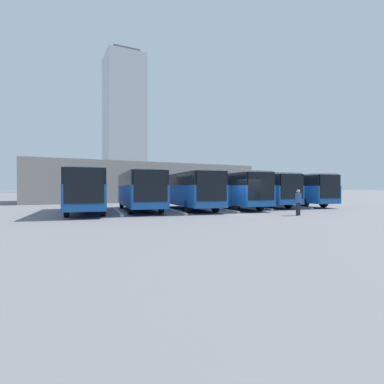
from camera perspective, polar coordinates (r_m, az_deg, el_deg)
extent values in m
plane|color=slate|center=(22.58, 9.71, -3.98)|extent=(600.00, 600.00, 0.00)
cube|color=#19519E|center=(33.46, 18.55, -0.33)|extent=(4.04, 10.96, 1.62)
cube|color=black|center=(33.46, 18.55, 1.91)|extent=(3.98, 10.80, 0.99)
cube|color=black|center=(29.33, 24.85, 0.96)|extent=(2.21, 0.36, 2.12)
cube|color=#19519E|center=(29.35, 24.84, -1.65)|extent=(2.39, 0.41, 0.40)
cube|color=silver|center=(33.48, 18.56, 2.86)|extent=(3.88, 10.52, 0.12)
cylinder|color=black|center=(31.62, 23.77, -1.77)|extent=(0.44, 1.06, 1.03)
cylinder|color=black|center=(30.17, 20.62, -1.87)|extent=(0.44, 1.06, 1.03)
cylinder|color=black|center=(36.82, 16.84, -1.40)|extent=(0.44, 1.06, 1.03)
cylinder|color=black|center=(35.58, 13.89, -1.46)|extent=(0.44, 1.06, 1.03)
cube|color=#B2B2AD|center=(30.90, 17.93, -2.61)|extent=(1.21, 6.71, 0.15)
cube|color=#19519E|center=(30.98, 12.57, -0.39)|extent=(4.04, 10.96, 1.62)
cube|color=black|center=(30.98, 12.57, 2.03)|extent=(3.98, 10.80, 0.99)
cube|color=black|center=(26.51, 18.53, 1.03)|extent=(2.21, 0.36, 2.12)
cube|color=#19519E|center=(26.53, 18.53, -1.86)|extent=(2.39, 0.41, 0.40)
cube|color=silver|center=(31.00, 12.58, 3.06)|extent=(3.88, 10.52, 0.12)
cylinder|color=black|center=(28.85, 17.86, -1.97)|extent=(0.44, 1.06, 1.03)
cylinder|color=black|center=(27.59, 14.11, -2.08)|extent=(0.44, 1.06, 1.03)
cylinder|color=black|center=(34.43, 11.33, -1.53)|extent=(0.44, 1.06, 1.03)
cylinder|color=black|center=(33.39, 7.99, -1.59)|extent=(0.44, 1.06, 1.03)
cube|color=#B2B2AD|center=(28.48, 11.36, -2.87)|extent=(1.21, 6.71, 0.15)
cube|color=#19519E|center=(27.64, 7.29, -0.51)|extent=(4.04, 10.96, 1.62)
cube|color=black|center=(27.65, 7.30, 2.20)|extent=(3.98, 10.80, 0.99)
cube|color=black|center=(22.91, 13.10, 1.11)|extent=(2.21, 0.36, 2.12)
cube|color=#19519E|center=(22.93, 13.09, -2.24)|extent=(2.39, 0.41, 0.40)
cube|color=silver|center=(27.67, 7.30, 3.36)|extent=(3.88, 10.52, 0.12)
cylinder|color=black|center=(25.27, 12.83, -2.32)|extent=(0.44, 1.06, 1.03)
cylinder|color=black|center=(24.20, 8.30, -2.45)|extent=(0.44, 1.06, 1.03)
cylinder|color=black|center=(31.14, 6.51, -1.75)|extent=(0.44, 1.06, 1.03)
cylinder|color=black|center=(30.28, 2.67, -1.82)|extent=(0.44, 1.06, 1.03)
cube|color=#B2B2AD|center=(25.22, 5.40, -3.31)|extent=(1.21, 6.71, 0.15)
cube|color=#19519E|center=(25.77, -0.69, -0.59)|extent=(4.04, 10.96, 1.62)
cube|color=black|center=(25.77, -0.69, 2.32)|extent=(3.98, 10.80, 0.99)
cube|color=black|center=(20.71, 3.80, 1.17)|extent=(2.21, 0.36, 2.12)
cube|color=#19519E|center=(20.74, 3.80, -2.53)|extent=(2.39, 0.41, 0.40)
cube|color=silver|center=(25.80, -0.69, 3.56)|extent=(3.88, 10.52, 0.12)
cylinder|color=black|center=(23.07, 4.46, -2.59)|extent=(0.44, 1.06, 1.03)
cylinder|color=black|center=(22.30, -0.84, -2.70)|extent=(0.44, 1.06, 1.03)
cylinder|color=black|center=(29.30, -0.56, -1.90)|extent=(0.44, 1.06, 1.03)
cylinder|color=black|center=(28.70, -4.82, -1.95)|extent=(0.44, 1.06, 1.03)
cube|color=#B2B2AD|center=(23.51, -3.54, -3.60)|extent=(1.21, 6.71, 0.15)
cube|color=#19519E|center=(24.99, -10.07, -0.64)|extent=(4.04, 10.96, 1.62)
cube|color=black|center=(25.00, -10.07, 2.36)|extent=(3.98, 10.80, 0.99)
cube|color=black|center=(19.69, -7.85, 1.20)|extent=(2.21, 0.36, 2.12)
cube|color=#19519E|center=(19.71, -7.84, -2.70)|extent=(2.39, 0.41, 0.40)
cube|color=silver|center=(25.02, -10.08, 3.64)|extent=(3.88, 10.52, 0.12)
cylinder|color=black|center=(21.95, -5.94, -2.76)|extent=(0.44, 1.06, 1.03)
cylinder|color=black|center=(21.59, -11.74, -2.83)|extent=(0.44, 1.06, 1.03)
cylinder|color=black|center=(28.47, -8.79, -1.98)|extent=(0.44, 1.06, 1.03)
cylinder|color=black|center=(28.19, -13.27, -2.02)|extent=(0.44, 1.06, 1.03)
cube|color=#B2B2AD|center=(22.97, -13.90, -3.72)|extent=(1.21, 6.71, 0.15)
cube|color=#19519E|center=(23.86, -19.48, -0.72)|extent=(4.04, 10.96, 1.62)
cube|color=black|center=(23.87, -19.49, 2.42)|extent=(3.98, 10.80, 0.99)
cube|color=black|center=(18.49, -19.84, 1.20)|extent=(2.21, 0.36, 2.12)
cube|color=#19519E|center=(18.52, -19.83, -2.95)|extent=(2.39, 0.41, 0.40)
cube|color=silver|center=(23.89, -19.49, 3.75)|extent=(3.88, 10.52, 0.12)
cylinder|color=black|center=(20.58, -16.56, -3.01)|extent=(0.44, 1.06, 1.03)
cylinder|color=black|center=(20.64, -22.77, -3.03)|extent=(0.44, 1.06, 1.03)
cylinder|color=black|center=(27.21, -16.97, -2.12)|extent=(0.44, 1.06, 1.03)
cylinder|color=black|center=(27.25, -21.67, -2.14)|extent=(0.44, 1.06, 1.03)
cylinder|color=black|center=(21.60, 19.68, -3.09)|extent=(0.25, 0.25, 0.85)
cylinder|color=black|center=(21.41, 19.45, -3.12)|extent=(0.25, 0.25, 0.85)
cylinder|color=#2D4C99|center=(21.47, 19.57, -1.08)|extent=(0.50, 0.50, 0.67)
sphere|color=tan|center=(21.46, 19.58, 0.12)|extent=(0.23, 0.23, 0.23)
cube|color=gray|center=(44.75, -9.22, 1.75)|extent=(31.69, 10.27, 5.36)
cube|color=silver|center=(51.22, -11.44, 4.33)|extent=(31.69, 3.00, 0.24)
cylinder|color=slate|center=(56.05, -0.72, 1.41)|extent=(0.20, 0.20, 5.11)
cylinder|color=slate|center=(50.51, -24.01, 1.43)|extent=(0.20, 0.20, 5.11)
cube|color=#ADB2B7|center=(178.88, -12.82, 12.49)|extent=(20.85, 20.85, 77.08)
cube|color=#4C4C51|center=(191.04, -12.85, 24.24)|extent=(14.59, 14.59, 2.40)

